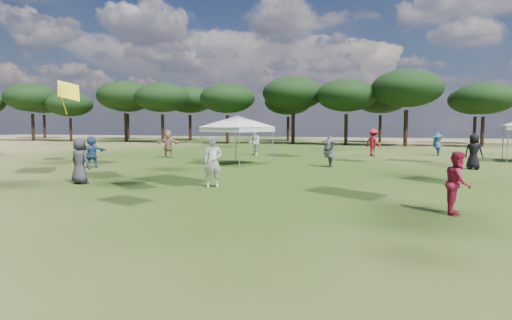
{
  "coord_description": "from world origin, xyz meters",
  "views": [
    {
      "loc": [
        0.79,
        -0.62,
        2.23
      ],
      "look_at": [
        -0.37,
        3.37,
        1.88
      ],
      "focal_mm": 30.0,
      "sensor_mm": 36.0,
      "label": 1
    }
  ],
  "objects": [
    {
      "name": "festival_crowd",
      "position": [
        -0.51,
        22.54,
        0.87
      ],
      "size": [
        29.04,
        22.26,
        1.88
      ],
      "color": "navy",
      "rests_on": "ground"
    },
    {
      "name": "tent_left",
      "position": [
        -6.62,
        21.37,
        2.52
      ],
      "size": [
        5.41,
        5.41,
        2.94
      ],
      "rotation": [
        0.0,
        0.0,
        -0.41
      ],
      "color": "gray",
      "rests_on": "ground"
    },
    {
      "name": "tree_line",
      "position": [
        2.39,
        47.41,
        5.42
      ],
      "size": [
        108.78,
        17.63,
        7.77
      ],
      "color": "black",
      "rests_on": "ground"
    }
  ]
}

